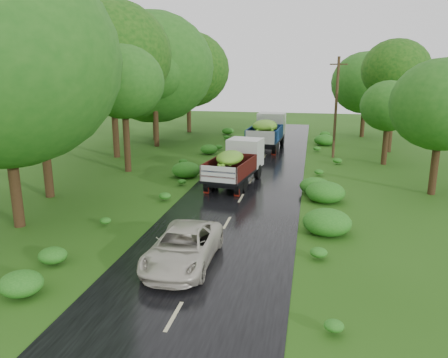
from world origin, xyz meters
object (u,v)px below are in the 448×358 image
(truck_far, at_px, (268,130))
(utility_pole, at_px, (336,107))
(truck_near, at_px, (237,161))
(car, at_px, (183,247))

(truck_far, xyz_separation_m, utility_pole, (5.58, -2.91, 2.36))
(truck_near, xyz_separation_m, car, (0.07, -11.66, -0.75))
(car, height_order, utility_pole, utility_pole)
(truck_near, height_order, utility_pole, utility_pole)
(car, relative_size, utility_pole, 0.61)
(truck_near, distance_m, car, 11.68)
(truck_near, distance_m, utility_pole, 11.70)
(car, distance_m, utility_pole, 22.37)
(truck_far, bearing_deg, car, -87.98)
(car, xyz_separation_m, utility_pole, (6.11, 21.25, 3.35))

